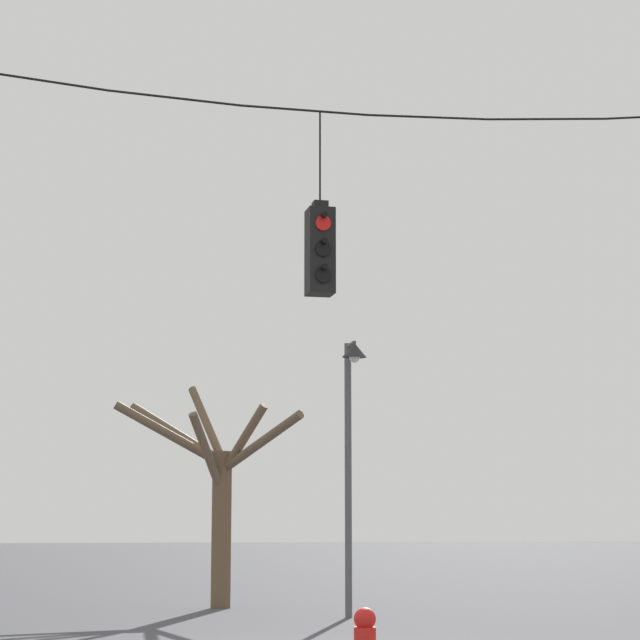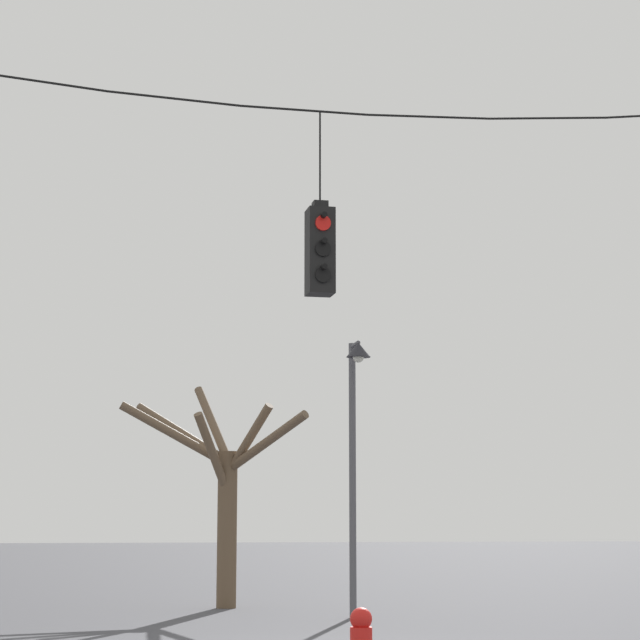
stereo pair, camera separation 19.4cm
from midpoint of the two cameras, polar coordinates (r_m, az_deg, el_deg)
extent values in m
cylinder|color=black|center=(16.22, -13.06, 10.64)|extent=(1.70, 0.03, 0.16)
cylinder|color=black|center=(16.25, -6.99, 10.04)|extent=(1.70, 0.03, 0.10)
cylinder|color=black|center=(16.48, -1.03, 9.56)|extent=(1.70, 0.03, 0.03)
cylinder|color=black|center=(16.90, 4.68, 9.23)|extent=(1.70, 0.03, 0.10)
cylinder|color=black|center=(17.50, 10.05, 9.04)|extent=(1.70, 0.03, 0.16)
cube|color=black|center=(16.01, -0.35, 3.14)|extent=(0.34, 0.34, 1.12)
cube|color=black|center=(16.16, -0.35, 5.25)|extent=(0.19, 0.19, 0.10)
cylinder|color=black|center=(16.33, -0.34, 7.48)|extent=(0.02, 0.02, 1.21)
cylinder|color=red|center=(15.91, -0.20, 4.46)|extent=(0.20, 0.03, 0.20)
cylinder|color=black|center=(15.89, -0.17, 4.81)|extent=(0.07, 0.12, 0.07)
cylinder|color=black|center=(15.84, -0.20, 3.28)|extent=(0.20, 0.03, 0.20)
cylinder|color=black|center=(15.81, -0.17, 3.63)|extent=(0.07, 0.12, 0.07)
cylinder|color=black|center=(15.77, -0.20, 2.08)|extent=(0.20, 0.03, 0.20)
cylinder|color=black|center=(15.74, -0.17, 2.44)|extent=(0.07, 0.12, 0.07)
cylinder|color=#515156|center=(21.74, 1.04, -7.24)|extent=(0.12, 0.12, 4.72)
cylinder|color=#515156|center=(21.72, 1.17, -1.13)|extent=(0.07, 0.47, 0.07)
cone|color=#232328|center=(21.48, 1.32, -1.37)|extent=(0.42, 0.42, 0.25)
sphere|color=silver|center=(21.46, 1.32, -1.71)|extent=(0.19, 0.19, 0.19)
cylinder|color=brown|center=(24.26, -4.76, -9.50)|extent=(0.38, 0.38, 2.97)
cylinder|color=brown|center=(23.58, -2.98, -5.63)|extent=(1.37, 1.82, 1.12)
cylinder|color=brown|center=(24.90, -5.41, -4.75)|extent=(0.66, 1.37, 1.60)
cylinder|color=brown|center=(23.94, -3.77, -5.51)|extent=(0.88, 1.07, 1.38)
cylinder|color=brown|center=(24.82, -6.79, -5.18)|extent=(1.82, 1.38, 1.29)
cylinder|color=brown|center=(23.89, -5.40, -6.11)|extent=(0.90, 0.95, 1.55)
cylinder|color=brown|center=(24.21, -7.14, -5.22)|extent=(2.15, 0.21, 1.26)
sphere|color=red|center=(12.65, 1.61, -13.49)|extent=(0.22, 0.22, 0.22)
camera|label=1|loc=(0.10, -90.35, 0.06)|focal=70.00mm
camera|label=2|loc=(0.10, 89.65, -0.06)|focal=70.00mm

